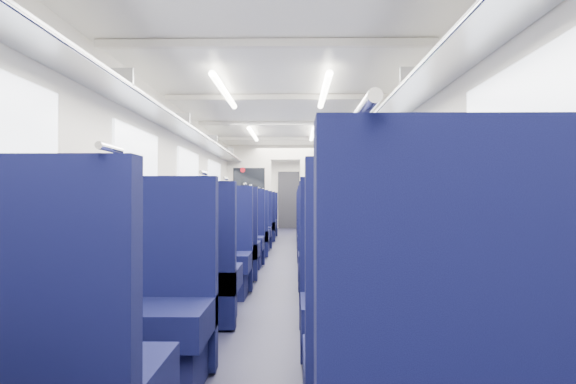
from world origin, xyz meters
TOP-DOWN VIEW (x-y plane):
  - floor at (0.00, 0.00)m, footprint 2.80×18.00m
  - ceiling at (0.00, 0.00)m, footprint 2.80×18.00m
  - wall_left at (-1.40, 0.00)m, footprint 0.02×18.00m
  - dado_left at (-1.39, 0.00)m, footprint 0.03×17.90m
  - wall_right at (1.40, 0.00)m, footprint 0.02×18.00m
  - dado_right at (1.39, 0.00)m, footprint 0.03×17.90m
  - wall_far at (0.00, 9.00)m, footprint 2.80×0.02m
  - luggage_rack_left at (-1.21, 0.00)m, footprint 0.36×17.40m
  - luggage_rack_right at (1.21, 0.00)m, footprint 0.36×17.40m
  - windows at (0.00, -0.46)m, footprint 2.78×15.60m
  - ceiling_fittings at (0.00, -0.26)m, footprint 2.70×16.06m
  - end_door at (0.00, 8.94)m, footprint 0.75×0.06m
  - bulkhead at (-0.00, 3.59)m, footprint 2.80×0.10m
  - seat_6 at (-0.83, -4.91)m, footprint 1.14×0.63m
  - seat_7 at (0.83, -4.74)m, footprint 1.14×0.63m
  - seat_8 at (-0.83, -3.66)m, footprint 1.14×0.63m
  - seat_9 at (0.83, -3.65)m, footprint 1.14×0.63m
  - seat_10 at (-0.83, -2.43)m, footprint 1.14×0.63m
  - seat_11 at (0.83, -2.45)m, footprint 1.14×0.63m
  - seat_12 at (-0.83, -1.42)m, footprint 1.14×0.63m
  - seat_13 at (0.83, -1.48)m, footprint 1.14×0.63m
  - seat_14 at (-0.83, -0.29)m, footprint 1.14×0.63m
  - seat_15 at (0.83, -0.11)m, footprint 1.14×0.63m
  - seat_16 at (-0.83, 0.98)m, footprint 1.14×0.63m
  - seat_17 at (0.83, 0.81)m, footprint 1.14×0.63m
  - seat_18 at (-0.83, 2.10)m, footprint 1.14×0.63m
  - seat_19 at (0.83, 1.98)m, footprint 1.14×0.63m
  - seat_20 at (-0.83, 4.00)m, footprint 1.14×0.63m
  - seat_21 at (0.83, 4.00)m, footprint 1.14×0.63m
  - seat_22 at (-0.83, 5.22)m, footprint 1.14×0.63m
  - seat_23 at (0.83, 5.25)m, footprint 1.14×0.63m

SIDE VIEW (x-z plane):
  - floor at x=0.00m, z-range -0.01..0.01m
  - dado_left at x=-1.39m, z-range 0.00..0.70m
  - dado_right at x=1.39m, z-range 0.00..0.70m
  - seat_6 at x=-0.83m, z-range -0.24..1.02m
  - seat_7 at x=0.83m, z-range -0.24..1.02m
  - seat_8 at x=-0.83m, z-range -0.24..1.02m
  - seat_9 at x=0.83m, z-range -0.24..1.02m
  - seat_10 at x=-0.83m, z-range -0.24..1.02m
  - seat_11 at x=0.83m, z-range -0.24..1.02m
  - seat_12 at x=-0.83m, z-range -0.24..1.02m
  - seat_13 at x=0.83m, z-range -0.24..1.02m
  - seat_14 at x=-0.83m, z-range -0.24..1.02m
  - seat_15 at x=0.83m, z-range -0.24..1.02m
  - seat_16 at x=-0.83m, z-range -0.24..1.02m
  - seat_17 at x=0.83m, z-range -0.24..1.02m
  - seat_18 at x=-0.83m, z-range -0.24..1.02m
  - seat_19 at x=0.83m, z-range -0.24..1.02m
  - seat_20 at x=-0.83m, z-range -0.24..1.02m
  - seat_21 at x=0.83m, z-range -0.24..1.02m
  - seat_22 at x=-0.83m, z-range -0.24..1.02m
  - seat_23 at x=0.83m, z-range -0.24..1.02m
  - end_door at x=0.00m, z-range 0.00..2.00m
  - wall_left at x=-1.40m, z-range 0.00..2.35m
  - wall_right at x=1.40m, z-range 0.00..2.35m
  - wall_far at x=0.00m, z-range 0.00..2.35m
  - bulkhead at x=0.00m, z-range 0.06..2.41m
  - windows at x=0.00m, z-range 1.04..1.79m
  - luggage_rack_left at x=-1.21m, z-range 1.88..2.06m
  - luggage_rack_right at x=1.21m, z-range 1.88..2.06m
  - ceiling_fittings at x=0.00m, z-range 2.23..2.35m
  - ceiling at x=0.00m, z-range 2.35..2.35m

